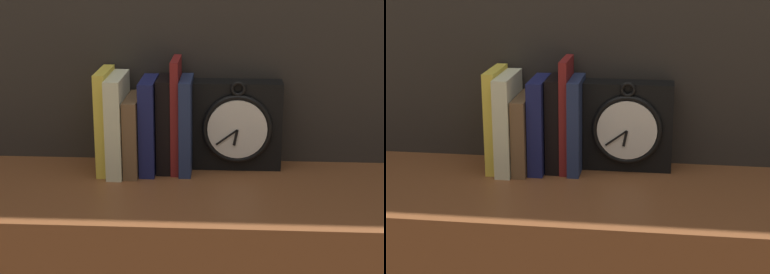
% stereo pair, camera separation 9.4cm
% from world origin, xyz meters
% --- Properties ---
extents(clock, '(0.20, 0.08, 0.21)m').
position_xyz_m(clock, '(0.10, 0.15, 0.86)').
color(clock, black).
rests_on(clock, bookshelf).
extents(book_slot0_yellow, '(0.03, 0.14, 0.23)m').
position_xyz_m(book_slot0_yellow, '(-0.20, 0.12, 0.87)').
color(book_slot0_yellow, yellow).
rests_on(book_slot0_yellow, bookshelf).
extents(book_slot1_cream, '(0.03, 0.16, 0.22)m').
position_xyz_m(book_slot1_cream, '(-0.17, 0.11, 0.87)').
color(book_slot1_cream, beige).
rests_on(book_slot1_cream, bookshelf).
extents(book_slot2_brown, '(0.03, 0.15, 0.17)m').
position_xyz_m(book_slot2_brown, '(-0.14, 0.11, 0.84)').
color(book_slot2_brown, brown).
rests_on(book_slot2_brown, bookshelf).
extents(book_slot3_navy, '(0.03, 0.13, 0.21)m').
position_xyz_m(book_slot3_navy, '(-0.10, 0.12, 0.86)').
color(book_slot3_navy, '#181D50').
rests_on(book_slot3_navy, bookshelf).
extents(book_slot4_black, '(0.03, 0.11, 0.22)m').
position_xyz_m(book_slot4_black, '(-0.07, 0.13, 0.86)').
color(book_slot4_black, black).
rests_on(book_slot4_black, bookshelf).
extents(book_slot5_maroon, '(0.02, 0.12, 0.26)m').
position_xyz_m(book_slot5_maroon, '(-0.04, 0.13, 0.88)').
color(book_slot5_maroon, maroon).
rests_on(book_slot5_maroon, bookshelf).
extents(book_slot6_navy, '(0.03, 0.13, 0.22)m').
position_xyz_m(book_slot6_navy, '(-0.02, 0.12, 0.86)').
color(book_slot6_navy, navy).
rests_on(book_slot6_navy, bookshelf).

